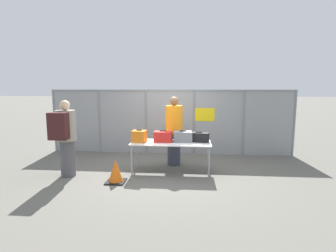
{
  "coord_description": "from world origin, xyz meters",
  "views": [
    {
      "loc": [
        0.64,
        -6.25,
        2.03
      ],
      "look_at": [
        0.05,
        0.54,
        1.05
      ],
      "focal_mm": 28.0,
      "sensor_mm": 36.0,
      "label": 1
    }
  ],
  "objects_px": {
    "traveler_hooded": "(65,135)",
    "utility_trailer": "(227,132)",
    "suitcase_red": "(163,137)",
    "traffic_cone": "(116,172)",
    "suitcase_grey": "(183,136)",
    "suitcase_black": "(199,137)",
    "inspection_table": "(171,144)",
    "suitcase_orange": "(139,136)",
    "security_worker_near": "(174,130)"
  },
  "relations": [
    {
      "from": "suitcase_red",
      "to": "traveler_hooded",
      "type": "xyz_separation_m",
      "value": [
        -2.18,
        -0.58,
        0.1
      ]
    },
    {
      "from": "inspection_table",
      "to": "utility_trailer",
      "type": "height_order",
      "value": "inspection_table"
    },
    {
      "from": "utility_trailer",
      "to": "traveler_hooded",
      "type": "bearing_deg",
      "value": -136.15
    },
    {
      "from": "suitcase_black",
      "to": "traffic_cone",
      "type": "height_order",
      "value": "suitcase_black"
    },
    {
      "from": "suitcase_orange",
      "to": "traveler_hooded",
      "type": "height_order",
      "value": "traveler_hooded"
    },
    {
      "from": "suitcase_orange",
      "to": "utility_trailer",
      "type": "bearing_deg",
      "value": 53.76
    },
    {
      "from": "suitcase_grey",
      "to": "suitcase_red",
      "type": "bearing_deg",
      "value": -169.87
    },
    {
      "from": "suitcase_grey",
      "to": "traveler_hooded",
      "type": "xyz_separation_m",
      "value": [
        -2.65,
        -0.67,
        0.1
      ]
    },
    {
      "from": "inspection_table",
      "to": "utility_trailer",
      "type": "distance_m",
      "value": 3.93
    },
    {
      "from": "suitcase_orange",
      "to": "suitcase_black",
      "type": "distance_m",
      "value": 1.45
    },
    {
      "from": "suitcase_grey",
      "to": "suitcase_black",
      "type": "bearing_deg",
      "value": -1.57
    },
    {
      "from": "inspection_table",
      "to": "suitcase_grey",
      "type": "xyz_separation_m",
      "value": [
        0.28,
        0.11,
        0.18
      ]
    },
    {
      "from": "utility_trailer",
      "to": "traffic_cone",
      "type": "distance_m",
      "value": 5.22
    },
    {
      "from": "inspection_table",
      "to": "suitcase_orange",
      "type": "relative_size",
      "value": 5.42
    },
    {
      "from": "traveler_hooded",
      "to": "utility_trailer",
      "type": "xyz_separation_m",
      "value": [
        4.19,
        4.03,
        -0.54
      ]
    },
    {
      "from": "security_worker_near",
      "to": "utility_trailer",
      "type": "relative_size",
      "value": 0.43
    },
    {
      "from": "traffic_cone",
      "to": "utility_trailer",
      "type": "bearing_deg",
      "value": 55.39
    },
    {
      "from": "traveler_hooded",
      "to": "security_worker_near",
      "type": "xyz_separation_m",
      "value": [
        2.41,
        1.18,
        -0.03
      ]
    },
    {
      "from": "inspection_table",
      "to": "suitcase_black",
      "type": "xyz_separation_m",
      "value": [
        0.67,
        0.1,
        0.17
      ]
    },
    {
      "from": "inspection_table",
      "to": "security_worker_near",
      "type": "relative_size",
      "value": 1.05
    },
    {
      "from": "inspection_table",
      "to": "suitcase_red",
      "type": "height_order",
      "value": "suitcase_red"
    },
    {
      "from": "suitcase_orange",
      "to": "suitcase_red",
      "type": "bearing_deg",
      "value": 7.96
    },
    {
      "from": "inspection_table",
      "to": "utility_trailer",
      "type": "bearing_deg",
      "value": 62.37
    },
    {
      "from": "suitcase_grey",
      "to": "traveler_hooded",
      "type": "height_order",
      "value": "traveler_hooded"
    },
    {
      "from": "suitcase_red",
      "to": "suitcase_black",
      "type": "height_order",
      "value": "suitcase_red"
    },
    {
      "from": "traffic_cone",
      "to": "suitcase_red",
      "type": "bearing_deg",
      "value": 41.79
    },
    {
      "from": "inspection_table",
      "to": "suitcase_black",
      "type": "bearing_deg",
      "value": 8.7
    },
    {
      "from": "suitcase_black",
      "to": "security_worker_near",
      "type": "height_order",
      "value": "security_worker_near"
    },
    {
      "from": "suitcase_orange",
      "to": "security_worker_near",
      "type": "xyz_separation_m",
      "value": [
        0.8,
        0.67,
        0.06
      ]
    },
    {
      "from": "suitcase_grey",
      "to": "traveler_hooded",
      "type": "bearing_deg",
      "value": -165.89
    },
    {
      "from": "suitcase_black",
      "to": "traveler_hooded",
      "type": "distance_m",
      "value": 3.12
    },
    {
      "from": "suitcase_orange",
      "to": "suitcase_grey",
      "type": "height_order",
      "value": "suitcase_orange"
    },
    {
      "from": "suitcase_red",
      "to": "traffic_cone",
      "type": "bearing_deg",
      "value": -138.21
    },
    {
      "from": "inspection_table",
      "to": "traffic_cone",
      "type": "distance_m",
      "value": 1.48
    },
    {
      "from": "security_worker_near",
      "to": "suitcase_red",
      "type": "bearing_deg",
      "value": 63.71
    },
    {
      "from": "inspection_table",
      "to": "suitcase_grey",
      "type": "height_order",
      "value": "suitcase_grey"
    },
    {
      "from": "suitcase_red",
      "to": "suitcase_black",
      "type": "xyz_separation_m",
      "value": [
        0.87,
        0.07,
        -0.01
      ]
    },
    {
      "from": "suitcase_orange",
      "to": "utility_trailer",
      "type": "distance_m",
      "value": 4.39
    },
    {
      "from": "inspection_table",
      "to": "security_worker_near",
      "type": "bearing_deg",
      "value": 86.74
    },
    {
      "from": "suitcase_grey",
      "to": "suitcase_orange",
      "type": "bearing_deg",
      "value": -171.05
    },
    {
      "from": "suitcase_orange",
      "to": "security_worker_near",
      "type": "relative_size",
      "value": 0.19
    },
    {
      "from": "suitcase_red",
      "to": "utility_trailer",
      "type": "distance_m",
      "value": 4.01
    },
    {
      "from": "suitcase_orange",
      "to": "suitcase_black",
      "type": "height_order",
      "value": "suitcase_orange"
    },
    {
      "from": "suitcase_black",
      "to": "inspection_table",
      "type": "bearing_deg",
      "value": -171.3
    },
    {
      "from": "suitcase_grey",
      "to": "traffic_cone",
      "type": "height_order",
      "value": "suitcase_grey"
    },
    {
      "from": "suitcase_black",
      "to": "utility_trailer",
      "type": "height_order",
      "value": "suitcase_black"
    },
    {
      "from": "suitcase_grey",
      "to": "security_worker_near",
      "type": "distance_m",
      "value": 0.57
    },
    {
      "from": "inspection_table",
      "to": "traveler_hooded",
      "type": "bearing_deg",
      "value": -166.88
    },
    {
      "from": "suitcase_red",
      "to": "suitcase_black",
      "type": "relative_size",
      "value": 0.84
    },
    {
      "from": "traffic_cone",
      "to": "suitcase_grey",
      "type": "bearing_deg",
      "value": 33.21
    }
  ]
}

